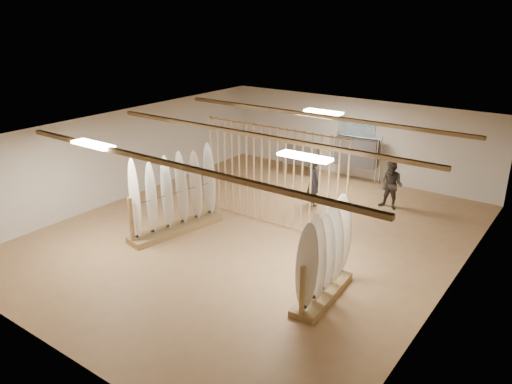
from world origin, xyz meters
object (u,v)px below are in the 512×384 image
Objects in this scene: rack_right at (324,269)px; rack_left at (175,205)px; shopper_a at (313,179)px; shopper_b at (391,182)px; clothing_rack_b at (356,152)px; clothing_rack_a at (302,154)px.

rack_left is at bearing 168.83° from rack_right.
shopper_a is (2.03, 3.86, 0.09)m from rack_left.
rack_left is 1.34× the size of rack_right.
rack_right is 5.57m from shopper_b.
rack_right reaches higher than shopper_b.
rack_left is 1.68× the size of clothing_rack_b.
rack_left is at bearing -123.47° from shopper_b.
rack_left is 4.83m from rack_right.
clothing_rack_b is at bearing 105.88° from rack_right.
shopper_b is at bearing 61.46° from rack_left.
rack_left is 5.97m from clothing_rack_a.
rack_right is 1.24× the size of shopper_b.
clothing_rack_b is (1.79, 0.58, 0.22)m from clothing_rack_a.
clothing_rack_b is 2.48m from shopper_b.
shopper_a is (-2.77, 4.42, 0.17)m from rack_right.
clothing_rack_b is at bearing 82.42° from rack_left.
rack_right is 5.22m from shopper_a.
shopper_a is 2.31m from shopper_b.
shopper_b is (3.68, -1.00, -0.02)m from clothing_rack_a.
rack_left is 6.40m from shopper_b.
clothing_rack_a is (-4.41, 6.53, 0.20)m from rack_right.
rack_left is 6.90m from clothing_rack_b.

